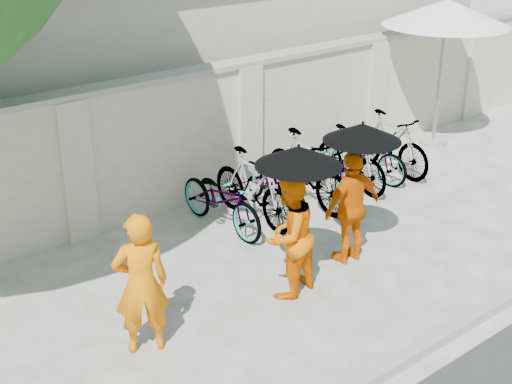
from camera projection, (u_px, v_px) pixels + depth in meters
ground at (279, 304)px, 8.48m from camera, size 80.00×80.00×0.00m
kerb at (388, 369)px, 7.25m from camera, size 40.00×0.16×0.12m
compound_wall at (193, 139)px, 10.95m from camera, size 20.00×0.30×2.00m
building_behind at (124, 50)px, 13.99m from camera, size 14.00×6.00×3.20m
monk_left at (141, 284)px, 7.36m from camera, size 0.68×0.57×1.59m
monk_center at (289, 235)px, 8.41m from camera, size 0.86×0.73×1.56m
parasol_center at (299, 156)px, 7.99m from camera, size 1.00×1.00×1.02m
monk_right at (352, 207)px, 9.20m from camera, size 0.91×0.41×1.53m
parasol_right at (362, 132)px, 8.74m from camera, size 0.98×0.98×1.04m
patio_umbrella at (446, 14)px, 12.75m from camera, size 2.42×2.42×2.73m
bike_0 at (221, 199)px, 10.17m from camera, size 0.65×1.78×0.93m
bike_1 at (253, 187)px, 10.37m from camera, size 0.51×1.80×1.08m
bike_2 at (273, 181)px, 10.80m from camera, size 0.82×1.79×0.91m
bike_3 at (307, 170)px, 10.92m from camera, size 0.64×1.95×1.15m
bike_4 at (325, 166)px, 11.33m from camera, size 0.82×1.86×0.94m
bike_5 at (351, 159)px, 11.57m from camera, size 0.60×1.71×1.01m
bike_6 at (366, 153)px, 11.98m from camera, size 0.75×1.74×0.89m
bike_7 at (390, 143)px, 12.18m from camera, size 0.57×1.77×1.05m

